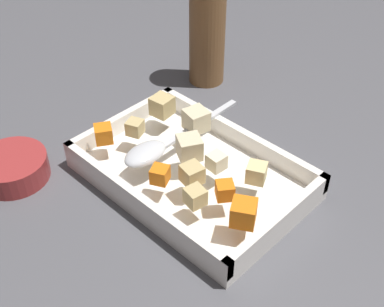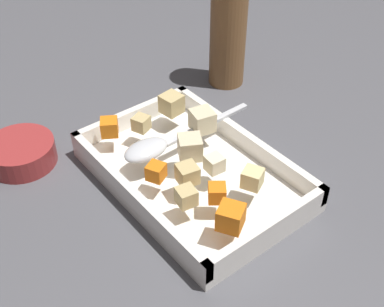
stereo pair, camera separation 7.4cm
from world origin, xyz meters
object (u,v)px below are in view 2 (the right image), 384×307
at_px(serving_spoon, 154,147).
at_px(pepper_mill, 228,28).
at_px(small_prep_bowl, 21,153).
at_px(baking_dish, 192,175).

xyz_separation_m(serving_spoon, pepper_mill, (-0.14, 0.26, 0.06)).
relative_size(pepper_mill, small_prep_bowl, 2.27).
xyz_separation_m(baking_dish, serving_spoon, (-0.05, -0.03, 0.04)).
height_order(serving_spoon, small_prep_bowl, serving_spoon).
bearing_deg(small_prep_bowl, baking_dish, 41.82).
relative_size(serving_spoon, pepper_mill, 0.97).
height_order(baking_dish, pepper_mill, pepper_mill).
height_order(pepper_mill, small_prep_bowl, pepper_mill).
bearing_deg(serving_spoon, baking_dish, -55.49).
distance_m(baking_dish, serving_spoon, 0.07).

